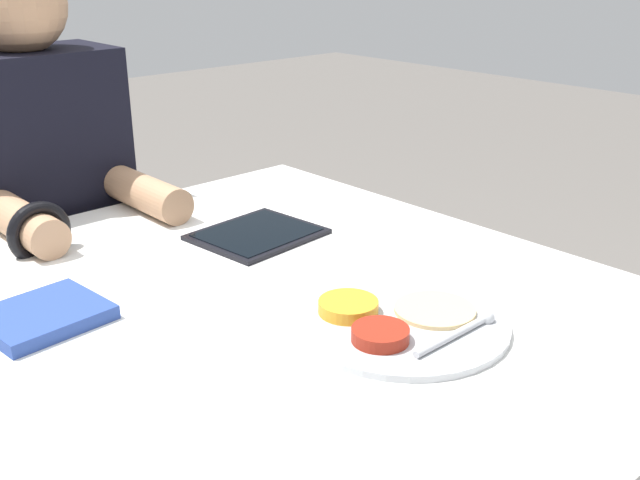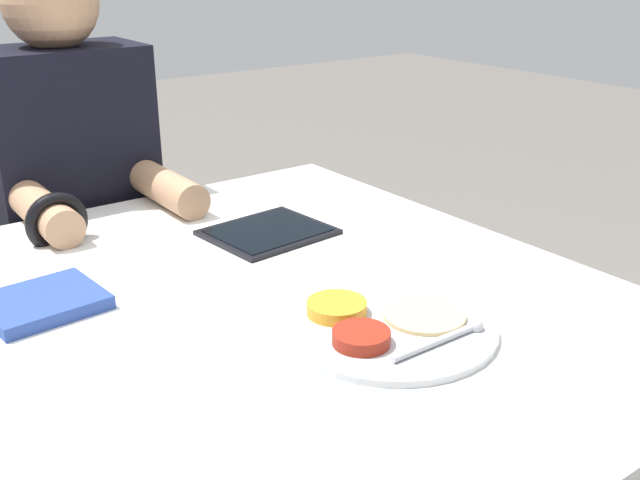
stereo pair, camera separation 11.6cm
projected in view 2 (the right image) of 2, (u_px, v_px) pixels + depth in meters
name	position (u px, v px, depth m)	size (l,w,h in m)	color
thali_tray	(385.00, 325.00, 1.01)	(0.29, 0.29, 0.03)	#B7BABF
red_notebook	(43.00, 303.00, 1.07)	(0.17, 0.15, 0.02)	silver
tablet_device	(268.00, 232.00, 1.35)	(0.22, 0.19, 0.01)	black
person_diner	(83.00, 260.00, 1.64)	(0.34, 0.43, 1.21)	black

